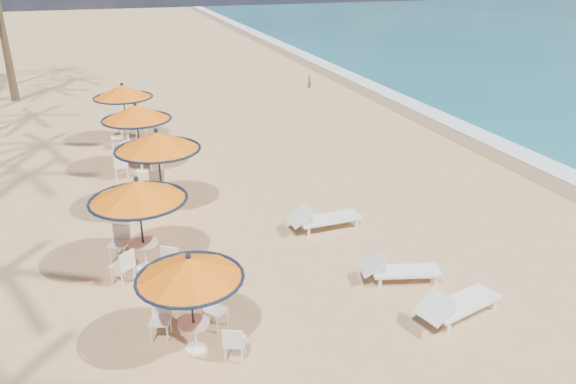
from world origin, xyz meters
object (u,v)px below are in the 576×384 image
station_3 (137,121)px  lounger_mid (398,270)px  lounger_near (457,304)px  station_4 (123,99)px  station_2 (156,149)px  lounger_far (322,218)px  station_1 (138,203)px  station_0 (192,279)px

station_3 → lounger_mid: station_3 is taller
station_3 → lounger_near: size_ratio=1.16×
station_4 → lounger_near: 16.06m
station_2 → lounger_mid: size_ratio=1.33×
station_4 → lounger_far: size_ratio=1.17×
station_3 → lounger_far: bearing=-55.4°
station_2 → station_4: bearing=93.9°
lounger_near → station_1: bearing=130.1°
station_3 → lounger_near: (5.55, -11.23, -1.49)m
lounger_near → lounger_mid: 1.77m
station_1 → station_2: (0.80, 3.28, 0.21)m
station_1 → lounger_mid: bearing=-23.9°
station_3 → station_1: bearing=-94.3°
station_2 → station_1: bearing=-103.6°
station_3 → lounger_near: bearing=-63.7°
station_1 → lounger_far: 5.18m
station_2 → station_0: bearing=-90.9°
station_2 → station_4: (-0.50, 7.43, -0.17)m
station_3 → lounger_near: 12.61m
station_4 → lounger_mid: station_4 is taller
station_0 → station_4: 14.15m
lounger_far → station_0: bearing=-138.9°
lounger_far → lounger_mid: bearing=-80.2°
lounger_near → lounger_far: lounger_far is taller
station_0 → station_1: 3.50m
station_0 → station_3: bearing=90.9°
station_1 → station_2: station_2 is taller
station_0 → lounger_near: (5.39, -0.77, -1.21)m
station_2 → lounger_near: bearing=-54.8°
station_2 → lounger_far: station_2 is taller
station_0 → lounger_mid: station_0 is taller
station_0 → lounger_far: (4.26, 4.05, -1.21)m
station_4 → lounger_mid: bearing=-68.0°
station_0 → station_1: bearing=101.4°
lounger_far → station_3: bearing=122.1°
station_0 → lounger_far: 6.00m
lounger_mid → lounger_far: size_ratio=0.93×
station_4 → lounger_far: 11.20m
lounger_far → station_4: bearing=112.2°
lounger_near → lounger_mid: (-0.46, 1.71, -0.03)m
station_1 → station_4: (0.29, 10.71, 0.03)m
station_2 → lounger_near: size_ratio=1.20×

